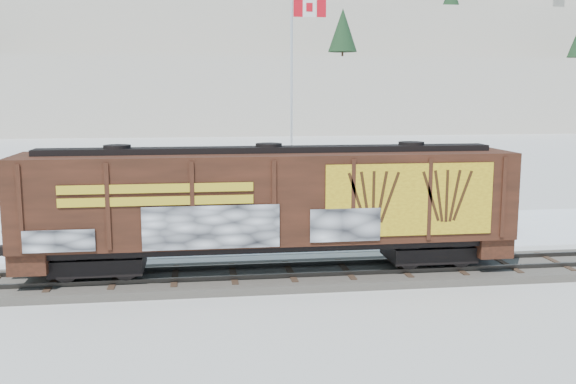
{
  "coord_description": "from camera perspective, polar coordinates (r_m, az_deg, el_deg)",
  "views": [
    {
      "loc": [
        -3.08,
        -21.68,
        6.51
      ],
      "look_at": [
        0.34,
        3.0,
        2.66
      ],
      "focal_mm": 40.0,
      "sensor_mm": 36.0,
      "label": 1
    }
  ],
  "objects": [
    {
      "name": "ground",
      "position": [
        22.84,
        0.18,
        -7.77
      ],
      "size": [
        500.0,
        500.0,
        0.0
      ],
      "primitive_type": "plane",
      "color": "white",
      "rests_on": "ground"
    },
    {
      "name": "rail_track",
      "position": [
        22.8,
        0.18,
        -7.42
      ],
      "size": [
        50.0,
        3.4,
        0.43
      ],
      "color": "#59544C",
      "rests_on": "ground"
    },
    {
      "name": "parking_strip",
      "position": [
        30.05,
        -1.83,
        -3.7
      ],
      "size": [
        40.0,
        8.0,
        0.03
      ],
      "primitive_type": "cube",
      "color": "white",
      "rests_on": "ground"
    },
    {
      "name": "hillside",
      "position": [
        161.69,
        -6.96,
        11.52
      ],
      "size": [
        360.0,
        110.0,
        93.0
      ],
      "color": "white",
      "rests_on": "ground"
    },
    {
      "name": "hopper_railcar",
      "position": [
        22.11,
        -1.69,
        -0.83
      ],
      "size": [
        16.78,
        3.06,
        4.28
      ],
      "color": "black",
      "rests_on": "rail_track"
    },
    {
      "name": "flagpole",
      "position": [
        34.73,
        0.48,
        5.18
      ],
      "size": [
        2.3,
        0.9,
        11.67
      ],
      "color": "silver",
      "rests_on": "ground"
    },
    {
      "name": "car_silver",
      "position": [
        30.15,
        -19.69,
        -2.6
      ],
      "size": [
        5.01,
        3.0,
        1.6
      ],
      "primitive_type": "imported",
      "rotation": [
        0.0,
        0.0,
        1.32
      ],
      "color": "#B8BABF",
      "rests_on": "parking_strip"
    },
    {
      "name": "car_white",
      "position": [
        29.73,
        -0.26,
        -2.36
      ],
      "size": [
        4.69,
        2.68,
        1.46
      ],
      "primitive_type": "imported",
      "rotation": [
        0.0,
        0.0,
        1.3
      ],
      "color": "silver",
      "rests_on": "parking_strip"
    },
    {
      "name": "car_dark",
      "position": [
        31.52,
        15.97,
        -2.23
      ],
      "size": [
        4.64,
        2.49,
        1.28
      ],
      "primitive_type": "imported",
      "rotation": [
        0.0,
        0.0,
        1.74
      ],
      "color": "black",
      "rests_on": "parking_strip"
    }
  ]
}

